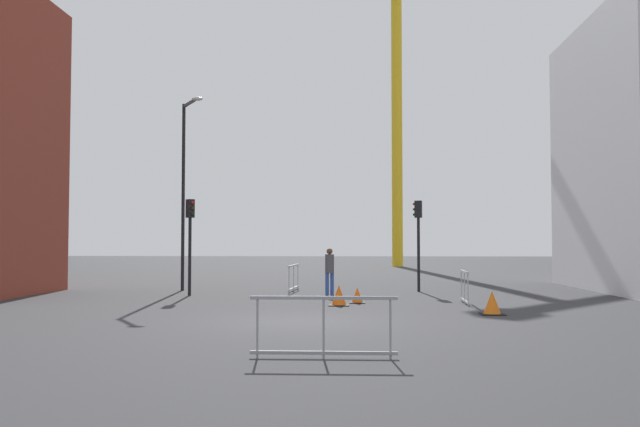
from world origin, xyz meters
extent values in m
plane|color=#333335|center=(0.00, 0.00, 0.00)|extent=(160.00, 160.00, 0.00)
cylinder|color=gold|center=(4.66, 39.19, 12.56)|extent=(0.90, 0.90, 25.11)
cylinder|color=black|center=(-5.99, 10.54, 3.94)|extent=(0.14, 0.14, 7.88)
cube|color=black|center=(-5.51, 9.76, 7.78)|extent=(1.04, 1.61, 0.10)
ellipsoid|color=silver|center=(-5.03, 8.99, 7.76)|extent=(0.44, 0.24, 0.16)
cylinder|color=black|center=(3.86, 10.48, 1.52)|extent=(0.12, 0.12, 3.03)
cube|color=black|center=(3.86, 10.48, 3.38)|extent=(0.33, 0.31, 0.70)
sphere|color=red|center=(3.69, 10.53, 3.60)|extent=(0.11, 0.11, 0.11)
sphere|color=#3C2905|center=(3.69, 10.53, 3.38)|extent=(0.11, 0.11, 0.11)
sphere|color=#07330F|center=(3.69, 10.53, 3.16)|extent=(0.11, 0.11, 0.11)
cylinder|color=black|center=(-5.00, 7.88, 1.48)|extent=(0.12, 0.12, 2.96)
cube|color=black|center=(-5.00, 7.88, 3.31)|extent=(0.37, 0.37, 0.70)
sphere|color=red|center=(-4.88, 7.75, 3.53)|extent=(0.11, 0.11, 0.11)
sphere|color=#3C2905|center=(-4.88, 7.75, 3.31)|extent=(0.11, 0.11, 0.11)
sphere|color=#07330F|center=(-4.88, 7.75, 3.09)|extent=(0.11, 0.11, 0.11)
cylinder|color=#33519E|center=(0.39, 8.33, 0.43)|extent=(0.14, 0.14, 0.85)
cylinder|color=#33519E|center=(0.20, 8.26, 0.43)|extent=(0.14, 0.14, 0.85)
cylinder|color=#4C4C51|center=(0.29, 8.30, 1.21)|extent=(0.34, 0.34, 0.71)
sphere|color=brown|center=(0.29, 8.30, 1.68)|extent=(0.23, 0.23, 0.23)
cube|color=#B2B5BA|center=(4.88, 5.14, 1.05)|extent=(0.12, 1.88, 0.06)
cube|color=#B2B5BA|center=(4.88, 5.14, 0.10)|extent=(0.12, 1.88, 0.06)
cylinder|color=#B2B5BA|center=(4.86, 4.29, 0.53)|extent=(0.04, 0.04, 1.05)
cylinder|color=#B2B5BA|center=(4.88, 5.14, 0.53)|extent=(0.04, 0.04, 1.05)
cylinder|color=#B2B5BA|center=(4.91, 5.98, 0.53)|extent=(0.04, 0.04, 1.05)
cube|color=gray|center=(0.79, -5.50, 1.05)|extent=(2.57, 0.09, 0.06)
cube|color=gray|center=(0.79, -5.50, 0.10)|extent=(2.57, 0.09, 0.06)
cylinder|color=gray|center=(-0.37, -5.51, 0.53)|extent=(0.04, 0.04, 1.05)
cylinder|color=gray|center=(0.79, -5.50, 0.53)|extent=(0.04, 0.04, 1.05)
cylinder|color=gray|center=(1.95, -5.48, 0.53)|extent=(0.04, 0.04, 1.05)
cube|color=#B2B5BA|center=(-1.32, 10.74, 1.05)|extent=(0.22, 2.54, 0.06)
cube|color=#B2B5BA|center=(-1.32, 10.74, 0.10)|extent=(0.22, 2.54, 0.06)
cylinder|color=#B2B5BA|center=(-1.40, 9.60, 0.53)|extent=(0.04, 0.04, 1.05)
cylinder|color=#B2B5BA|center=(-1.32, 10.74, 0.53)|extent=(0.04, 0.04, 1.05)
cylinder|color=#B2B5BA|center=(-1.25, 11.88, 0.53)|extent=(0.04, 0.04, 1.05)
cube|color=black|center=(0.77, 4.23, 0.01)|extent=(0.64, 0.64, 0.03)
cone|color=#E55B0F|center=(0.77, 4.23, 0.32)|extent=(0.49, 0.49, 0.65)
cube|color=black|center=(5.12, 1.82, 0.01)|extent=(0.65, 0.65, 0.03)
cone|color=orange|center=(5.12, 1.82, 0.33)|extent=(0.50, 0.50, 0.66)
cube|color=black|center=(1.35, 5.14, 0.01)|extent=(0.51, 0.51, 0.03)
cone|color=#E55B0F|center=(1.35, 5.14, 0.26)|extent=(0.39, 0.39, 0.52)
camera|label=1|loc=(1.40, -17.15, 2.02)|focal=37.48mm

